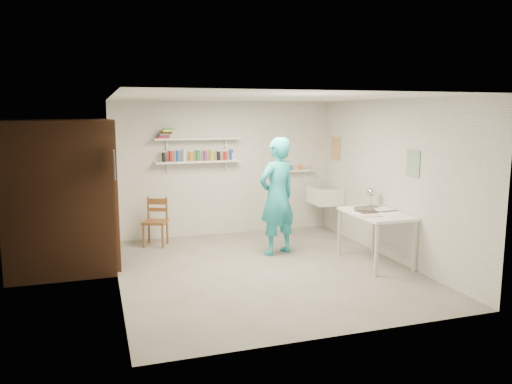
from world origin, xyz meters
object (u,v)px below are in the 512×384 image
object	(u,v)px
belfast_sink	(325,196)
work_table	(375,238)
wall_clock	(277,175)
man	(277,196)
wooden_chair	(155,222)
desk_lamp	(371,192)

from	to	relation	value
belfast_sink	work_table	world-z (taller)	belfast_sink
belfast_sink	wall_clock	size ratio (longest dim) A/B	1.82
work_table	man	bearing A→B (deg)	142.90
man	wall_clock	world-z (taller)	man
man	work_table	distance (m)	1.59
wooden_chair	belfast_sink	bearing A→B (deg)	21.59
wall_clock	desk_lamp	distance (m)	1.49
man	work_table	xyz separation A→B (m)	(1.20, -0.91, -0.53)
belfast_sink	wooden_chair	bearing A→B (deg)	178.85
work_table	desk_lamp	world-z (taller)	desk_lamp
wall_clock	work_table	xyz separation A→B (m)	(1.12, -1.11, -0.84)
wooden_chair	desk_lamp	size ratio (longest dim) A/B	5.66
work_table	desk_lamp	bearing A→B (deg)	67.58
belfast_sink	wooden_chair	size ratio (longest dim) A/B	0.74
belfast_sink	wall_clock	world-z (taller)	wall_clock
wooden_chair	work_table	xyz separation A→B (m)	(2.96, -1.98, -0.02)
man	wooden_chair	distance (m)	2.12
work_table	desk_lamp	distance (m)	0.78
man	belfast_sink	bearing A→B (deg)	-162.62
belfast_sink	work_table	xyz separation A→B (m)	(-0.11, -1.91, -0.32)
wooden_chair	work_table	world-z (taller)	wooden_chair
wooden_chair	wall_clock	bearing A→B (deg)	-2.48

